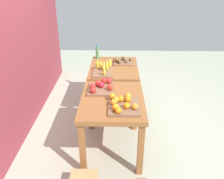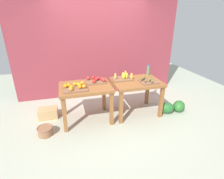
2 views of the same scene
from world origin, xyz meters
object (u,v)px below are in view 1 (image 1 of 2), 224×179
at_px(orange_bin, 123,104).
at_px(water_bottle, 97,52).
at_px(banana_crate, 103,70).
at_px(kiwi_bin, 123,61).
at_px(display_table_left, 112,107).
at_px(apple_bin, 101,87).
at_px(watermelon_pile, 125,81).
at_px(display_table_right, 114,73).

relative_size(orange_bin, water_bottle, 1.79).
bearing_deg(orange_bin, banana_crate, 15.06).
bearing_deg(kiwi_bin, water_bottle, 64.22).
distance_m(display_table_left, kiwi_bin, 1.33).
height_order(display_table_left, banana_crate, banana_crate).
bearing_deg(apple_bin, watermelon_pile, -12.58).
relative_size(orange_bin, kiwi_bin, 1.26).
distance_m(apple_bin, banana_crate, 0.60).
height_order(display_table_left, kiwi_bin, kiwi_bin).
relative_size(display_table_left, kiwi_bin, 2.89).
distance_m(kiwi_bin, watermelon_pile, 0.96).
relative_size(apple_bin, banana_crate, 0.94).
xyz_separation_m(display_table_right, kiwi_bin, (0.20, -0.16, 0.15)).
relative_size(display_table_right, watermelon_pile, 1.46).
relative_size(orange_bin, banana_crate, 1.03).
bearing_deg(orange_bin, apple_bin, 31.93).
xyz_separation_m(banana_crate, kiwi_bin, (0.46, -0.32, -0.01)).
bearing_deg(kiwi_bin, display_table_right, 141.35).
bearing_deg(orange_bin, display_table_right, 5.46).
distance_m(display_table_left, banana_crate, 0.89).
bearing_deg(banana_crate, orange_bin, -164.94).
height_order(orange_bin, apple_bin, apple_bin).
bearing_deg(watermelon_pile, display_table_left, 173.46).
xyz_separation_m(display_table_right, orange_bin, (-1.32, -0.13, 0.16)).
xyz_separation_m(display_table_right, water_bottle, (0.42, 0.31, 0.24)).
distance_m(display_table_left, watermelon_pile, 2.07).
relative_size(kiwi_bin, watermelon_pile, 0.50).
xyz_separation_m(orange_bin, banana_crate, (1.06, 0.29, 0.00)).
relative_size(display_table_right, banana_crate, 2.36).
distance_m(display_table_right, orange_bin, 1.34).
bearing_deg(display_table_left, watermelon_pile, -6.54).
xyz_separation_m(orange_bin, kiwi_bin, (1.52, -0.03, -0.01)).
height_order(apple_bin, kiwi_bin, apple_bin).
bearing_deg(orange_bin, display_table_left, 32.08).
bearing_deg(display_table_left, apple_bin, 31.81).
bearing_deg(display_table_left, water_bottle, 11.24).
bearing_deg(display_table_left, banana_crate, 10.49).
relative_size(water_bottle, watermelon_pile, 0.36).
bearing_deg(display_table_right, banana_crate, 148.54).
bearing_deg(apple_bin, water_bottle, 6.57).
height_order(display_table_right, orange_bin, orange_bin).
bearing_deg(display_table_right, water_bottle, 36.14).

